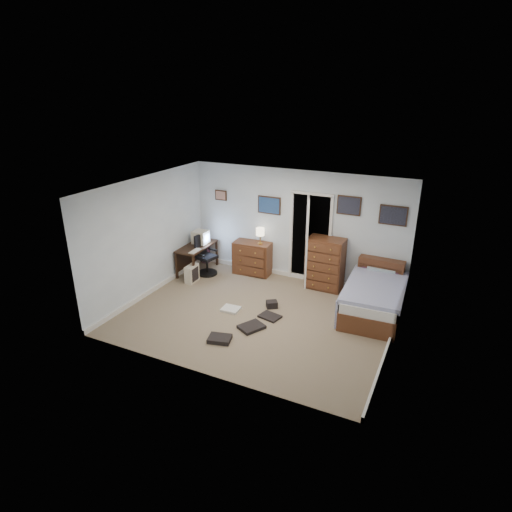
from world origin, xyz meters
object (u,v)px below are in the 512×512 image
at_px(office_chair, 205,259).
at_px(bed, 374,297).
at_px(low_dresser, 252,258).
at_px(tall_dresser, 325,264).
at_px(computer_desk, 194,251).

bearing_deg(office_chair, bed, 9.96).
distance_m(office_chair, low_dresser, 1.11).
bearing_deg(tall_dresser, bed, -25.75).
bearing_deg(computer_desk, office_chair, -5.62).
distance_m(office_chair, bed, 3.95).
relative_size(low_dresser, bed, 0.42).
distance_m(tall_dresser, bed, 1.36).
distance_m(low_dresser, bed, 3.03).
bearing_deg(low_dresser, office_chair, -156.90).
relative_size(tall_dresser, bed, 0.55).
bearing_deg(bed, tall_dresser, 150.42).
bearing_deg(computer_desk, bed, -3.86).
distance_m(computer_desk, office_chair, 0.35).
bearing_deg(bed, low_dresser, 165.38).
relative_size(office_chair, tall_dresser, 0.83).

